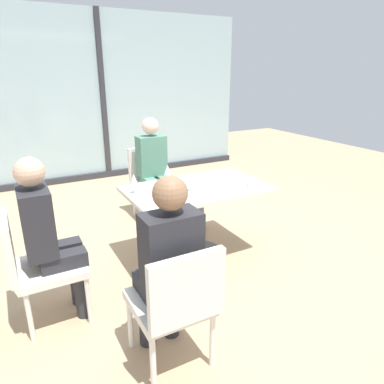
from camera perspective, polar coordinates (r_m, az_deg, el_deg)
ground_plane at (r=3.67m, az=0.76°, el=-10.08°), size 12.00×12.00×0.00m
window_wall_backdrop at (r=6.21m, az=-14.15°, el=13.32°), size 5.05×0.10×2.70m
dining_table_main at (r=3.44m, az=0.80°, el=-2.20°), size 1.34×0.80×0.73m
chair_near_window at (r=4.47m, az=-6.67°, el=2.20°), size 0.46×0.51×0.87m
chair_front_left at (r=2.20m, az=-2.64°, el=-17.10°), size 0.46×0.50×0.87m
chair_side_end at (r=2.80m, az=-23.94°, el=-10.30°), size 0.50×0.46×0.87m
person_near_window at (r=4.31m, az=-6.22°, el=4.41°), size 0.34×0.39×1.26m
person_front_left at (r=2.17m, az=-4.01°, el=-11.25°), size 0.34×0.39×1.26m
person_side_end at (r=2.72m, az=-22.24°, el=-6.17°), size 0.39×0.34×1.26m
wine_glass_0 at (r=3.03m, az=-1.95°, el=1.21°), size 0.07×0.07×0.18m
wine_glass_1 at (r=3.47m, az=-3.97°, el=3.56°), size 0.07×0.07×0.18m
wine_glass_2 at (r=3.22m, az=-0.18°, el=2.37°), size 0.07×0.07×0.18m
wine_glass_3 at (r=3.21m, az=-9.42°, el=2.02°), size 0.07×0.07×0.18m
wine_glass_4 at (r=2.84m, az=-4.39°, el=-0.08°), size 0.07×0.07×0.18m
wine_glass_5 at (r=3.09m, az=-0.78°, el=1.63°), size 0.07×0.07×0.18m
coffee_cup at (r=3.42m, az=9.76°, el=1.53°), size 0.08×0.08×0.09m
cell_phone_on_table at (r=3.49m, az=-1.99°, el=1.47°), size 0.08×0.15×0.01m
handbag_0 at (r=4.13m, az=-0.17°, el=-4.39°), size 0.34×0.28×0.28m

